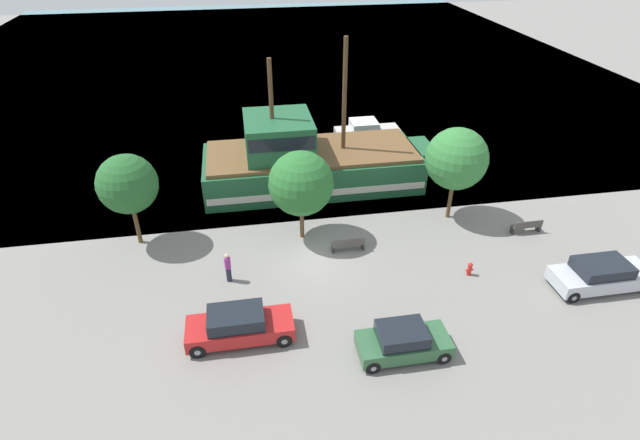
# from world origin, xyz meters

# --- Properties ---
(ground_plane) EXTENTS (160.00, 160.00, 0.00)m
(ground_plane) POSITION_xyz_m (0.00, 0.00, 0.00)
(ground_plane) COLOR gray
(water_surface) EXTENTS (80.00, 80.00, 0.00)m
(water_surface) POSITION_xyz_m (0.00, 44.00, 0.00)
(water_surface) COLOR slate
(water_surface) RESTS_ON ground
(pirate_ship) EXTENTS (15.71, 5.95, 9.76)m
(pirate_ship) POSITION_xyz_m (0.89, 8.72, 1.73)
(pirate_ship) COLOR #1E5633
(pirate_ship) RESTS_ON water_surface
(moored_boat_dockside) EXTENTS (5.21, 2.54, 1.83)m
(moored_boat_dockside) POSITION_xyz_m (6.70, 15.02, 0.70)
(moored_boat_dockside) COLOR #B7B2A8
(moored_boat_dockside) RESTS_ON water_surface
(parked_car_curb_front) EXTENTS (3.92, 1.80, 1.46)m
(parked_car_curb_front) POSITION_xyz_m (2.54, -7.35, 0.71)
(parked_car_curb_front) COLOR #2D5B38
(parked_car_curb_front) RESTS_ON ground_plane
(parked_car_curb_mid) EXTENTS (4.98, 1.96, 1.51)m
(parked_car_curb_mid) POSITION_xyz_m (13.70, -4.73, 0.75)
(parked_car_curb_mid) COLOR #B7BCC6
(parked_car_curb_mid) RESTS_ON ground_plane
(parked_car_curb_rear) EXTENTS (4.68, 1.83, 1.55)m
(parked_car_curb_rear) POSITION_xyz_m (-4.28, -5.28, 0.77)
(parked_car_curb_rear) COLOR #B21E1E
(parked_car_curb_rear) RESTS_ON ground_plane
(fire_hydrant) EXTENTS (0.42, 0.25, 0.76)m
(fire_hydrant) POSITION_xyz_m (7.66, -2.73, 0.41)
(fire_hydrant) COLOR red
(fire_hydrant) RESTS_ON ground_plane
(bench_promenade_east) EXTENTS (1.84, 0.45, 0.85)m
(bench_promenade_east) POSITION_xyz_m (1.90, 0.42, 0.44)
(bench_promenade_east) COLOR #4C4742
(bench_promenade_east) RESTS_ON ground_plane
(bench_promenade_west) EXTENTS (1.77, 0.45, 0.85)m
(bench_promenade_west) POSITION_xyz_m (12.63, 0.46, 0.44)
(bench_promenade_west) COLOR #4C4742
(bench_promenade_west) RESTS_ON ground_plane
(pedestrian_walking_near) EXTENTS (0.32, 0.32, 1.67)m
(pedestrian_walking_near) POSITION_xyz_m (-4.68, -1.09, 0.85)
(pedestrian_walking_near) COLOR #232838
(pedestrian_walking_near) RESTS_ON ground_plane
(tree_row_east) EXTENTS (3.23, 3.23, 5.39)m
(tree_row_east) POSITION_xyz_m (-9.65, 3.28, 3.76)
(tree_row_east) COLOR brown
(tree_row_east) RESTS_ON ground_plane
(tree_row_mideast) EXTENTS (3.61, 3.61, 5.31)m
(tree_row_mideast) POSITION_xyz_m (-0.43, 2.28, 3.50)
(tree_row_mideast) COLOR brown
(tree_row_mideast) RESTS_ON ground_plane
(tree_row_midwest) EXTENTS (3.63, 3.63, 5.76)m
(tree_row_midwest) POSITION_xyz_m (8.77, 2.93, 3.93)
(tree_row_midwest) COLOR brown
(tree_row_midwest) RESTS_ON ground_plane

